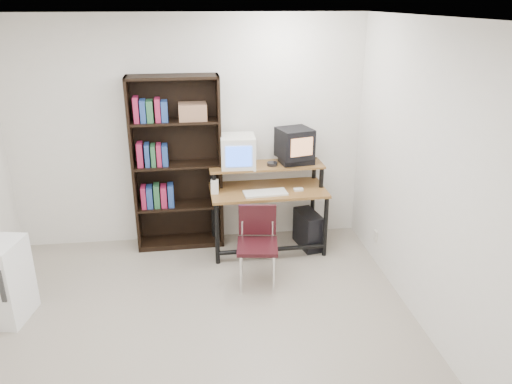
{
  "coord_description": "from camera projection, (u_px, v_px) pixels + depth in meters",
  "views": [
    {
      "loc": [
        0.08,
        -3.57,
        2.72
      ],
      "look_at": [
        0.66,
        1.1,
        0.9
      ],
      "focal_mm": 35.0,
      "sensor_mm": 36.0,
      "label": 1
    }
  ],
  "objects": [
    {
      "name": "cd_spindle",
      "position": [
        272.0,
        165.0,
        5.57
      ],
      "size": [
        0.13,
        0.13,
        0.05
      ],
      "primitive_type": "cylinder",
      "rotation": [
        0.0,
        0.0,
        0.1
      ],
      "color": "#26262B",
      "rests_on": "computer_desk"
    },
    {
      "name": "computer_desk",
      "position": [
        268.0,
        191.0,
        5.62
      ],
      "size": [
        1.31,
        0.68,
        0.98
      ],
      "rotation": [
        0.0,
        0.0,
        0.03
      ],
      "color": "brown",
      "rests_on": "floor"
    },
    {
      "name": "crt_monitor",
      "position": [
        238.0,
        152.0,
        5.51
      ],
      "size": [
        0.39,
        0.4,
        0.36
      ],
      "rotation": [
        0.0,
        0.0,
        -0.03
      ],
      "color": "silver",
      "rests_on": "computer_desk"
    },
    {
      "name": "ceiling",
      "position": [
        178.0,
        19.0,
        3.33
      ],
      "size": [
        4.0,
        4.0,
        0.01
      ],
      "primitive_type": "cube",
      "color": "white",
      "rests_on": "back_wall"
    },
    {
      "name": "mousepad",
      "position": [
        299.0,
        192.0,
        5.53
      ],
      "size": [
        0.24,
        0.2,
        0.01
      ],
      "primitive_type": "cube",
      "rotation": [
        0.0,
        0.0,
        0.11
      ],
      "color": "black",
      "rests_on": "computer_desk"
    },
    {
      "name": "crt_tv",
      "position": [
        295.0,
        143.0,
        5.58
      ],
      "size": [
        0.43,
        0.42,
        0.33
      ],
      "rotation": [
        0.0,
        0.0,
        0.27
      ],
      "color": "black",
      "rests_on": "vcr"
    },
    {
      "name": "right_wall",
      "position": [
        437.0,
        187.0,
        4.03
      ],
      "size": [
        0.01,
        4.0,
        2.6
      ],
      "primitive_type": "cube",
      "color": "white",
      "rests_on": "floor"
    },
    {
      "name": "keyboard",
      "position": [
        265.0,
        194.0,
        5.45
      ],
      "size": [
        0.49,
        0.25,
        0.03
      ],
      "primitive_type": "cube",
      "rotation": [
        0.0,
        0.0,
        0.09
      ],
      "color": "silver",
      "rests_on": "computer_desk"
    },
    {
      "name": "school_chair",
      "position": [
        257.0,
        238.0,
        4.99
      ],
      "size": [
        0.45,
        0.45,
        0.8
      ],
      "rotation": [
        0.0,
        0.0,
        -0.13
      ],
      "color": "black",
      "rests_on": "floor"
    },
    {
      "name": "pc_tower",
      "position": [
        308.0,
        229.0,
        5.82
      ],
      "size": [
        0.28,
        0.48,
        0.42
      ],
      "primitive_type": "cube",
      "rotation": [
        0.0,
        0.0,
        0.2
      ],
      "color": "black",
      "rests_on": "floor"
    },
    {
      "name": "wall_outlet",
      "position": [
        376.0,
        236.0,
        5.46
      ],
      "size": [
        0.02,
        0.08,
        0.12
      ],
      "primitive_type": "cube",
      "color": "beige",
      "rests_on": "right_wall"
    },
    {
      "name": "vcr",
      "position": [
        296.0,
        161.0,
        5.66
      ],
      "size": [
        0.39,
        0.3,
        0.08
      ],
      "primitive_type": "cube",
      "rotation": [
        0.0,
        0.0,
        0.13
      ],
      "color": "black",
      "rests_on": "computer_desk"
    },
    {
      "name": "desk_speaker",
      "position": [
        215.0,
        187.0,
        5.44
      ],
      "size": [
        0.09,
        0.08,
        0.17
      ],
      "primitive_type": "cube",
      "rotation": [
        0.0,
        0.0,
        -0.12
      ],
      "color": "silver",
      "rests_on": "computer_desk"
    },
    {
      "name": "back_wall",
      "position": [
        188.0,
        133.0,
        5.65
      ],
      "size": [
        4.0,
        0.01,
        2.6
      ],
      "primitive_type": "cube",
      "color": "white",
      "rests_on": "floor"
    },
    {
      "name": "floor",
      "position": [
        195.0,
        340.0,
        4.27
      ],
      "size": [
        4.0,
        4.0,
        0.01
      ],
      "primitive_type": "cube",
      "color": "#AA9E8C",
      "rests_on": "ground"
    },
    {
      "name": "mouse",
      "position": [
        298.0,
        190.0,
        5.54
      ],
      "size": [
        0.1,
        0.07,
        0.03
      ],
      "primitive_type": "cube",
      "rotation": [
        0.0,
        0.0,
        0.08
      ],
      "color": "white",
      "rests_on": "mousepad"
    },
    {
      "name": "bookshelf",
      "position": [
        176.0,
        162.0,
        5.61
      ],
      "size": [
        1.0,
        0.36,
        1.97
      ],
      "rotation": [
        0.0,
        0.0,
        0.03
      ],
      "color": "black",
      "rests_on": "floor"
    }
  ]
}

